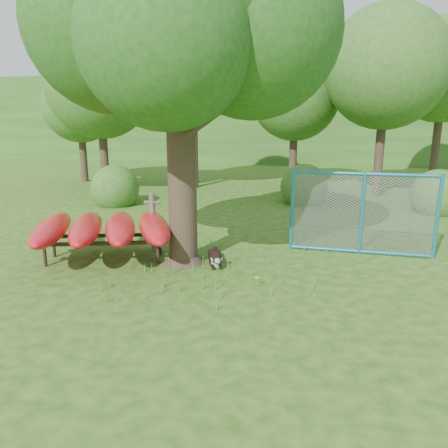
% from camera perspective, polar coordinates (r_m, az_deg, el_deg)
% --- Properties ---
extents(ground, '(80.00, 80.00, 0.00)m').
position_cam_1_polar(ground, '(8.61, -2.66, -8.34)').
color(ground, '#254B0F').
rests_on(ground, ground).
extents(oak_tree, '(6.49, 5.76, 7.90)m').
position_cam_1_polar(oak_tree, '(9.80, -6.12, 25.69)').
color(oak_tree, '#34261C').
rests_on(oak_tree, ground).
extents(wooden_post, '(0.40, 0.15, 1.45)m').
position_cam_1_polar(wooden_post, '(10.78, -9.27, 0.40)').
color(wooden_post, brown).
rests_on(wooden_post, ground).
extents(kayak_rack, '(3.89, 3.48, 1.00)m').
position_cam_1_polar(kayak_rack, '(10.35, -15.50, -0.54)').
color(kayak_rack, black).
rests_on(kayak_rack, ground).
extents(husky_dog, '(0.47, 1.02, 0.46)m').
position_cam_1_polar(husky_dog, '(9.84, -1.16, -4.42)').
color(husky_dog, black).
rests_on(husky_dog, ground).
extents(fence_section, '(3.40, 0.37, 3.32)m').
position_cam_1_polar(fence_section, '(10.91, 17.58, 1.31)').
color(fence_section, teal).
rests_on(fence_section, ground).
extents(wildflower_clump, '(0.09, 0.09, 0.20)m').
position_cam_1_polar(wildflower_clump, '(8.64, 4.30, -7.11)').
color(wildflower_clump, '#46882C').
rests_on(wildflower_clump, ground).
extents(bg_tree_a, '(4.40, 4.40, 6.70)m').
position_cam_1_polar(bg_tree_a, '(19.62, -15.96, 17.01)').
color(bg_tree_a, '#34261C').
rests_on(bg_tree_a, ground).
extents(bg_tree_b, '(5.20, 5.20, 8.22)m').
position_cam_1_polar(bg_tree_b, '(20.47, -4.12, 20.50)').
color(bg_tree_b, '#34261C').
rests_on(bg_tree_b, ground).
extents(bg_tree_c, '(4.00, 4.00, 6.12)m').
position_cam_1_polar(bg_tree_c, '(20.80, 9.29, 16.10)').
color(bg_tree_c, '#34261C').
rests_on(bg_tree_c, ground).
extents(bg_tree_d, '(4.80, 4.80, 7.50)m').
position_cam_1_polar(bg_tree_d, '(19.16, 20.47, 18.58)').
color(bg_tree_d, '#34261C').
rests_on(bg_tree_d, ground).
extents(bg_tree_e, '(4.60, 4.60, 7.55)m').
position_cam_1_polar(bg_tree_e, '(22.76, 26.84, 17.49)').
color(bg_tree_e, '#34261C').
rests_on(bg_tree_e, ground).
extents(bg_tree_f, '(3.60, 3.60, 5.55)m').
position_cam_1_polar(bg_tree_f, '(23.38, -18.35, 14.41)').
color(bg_tree_f, '#34261C').
rests_on(bg_tree_f, ground).
extents(shrub_left, '(1.80, 1.80, 1.80)m').
position_cam_1_polar(shrub_left, '(17.00, -13.94, 2.47)').
color(shrub_left, '#2C5D1E').
rests_on(shrub_left, ground).
extents(shrub_right, '(1.80, 1.80, 1.80)m').
position_cam_1_polar(shrub_right, '(16.81, 25.87, 1.35)').
color(shrub_right, '#2C5D1E').
rests_on(shrub_right, ground).
extents(shrub_mid, '(1.80, 1.80, 1.80)m').
position_cam_1_polar(shrub_mid, '(17.10, 10.32, 2.72)').
color(shrub_mid, '#2C5D1E').
rests_on(shrub_mid, ground).
extents(wooded_hillside, '(80.00, 12.00, 6.00)m').
position_cam_1_polar(wooded_hillside, '(35.82, 6.95, 13.43)').
color(wooded_hillside, '#2C5D1E').
rests_on(wooded_hillside, ground).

